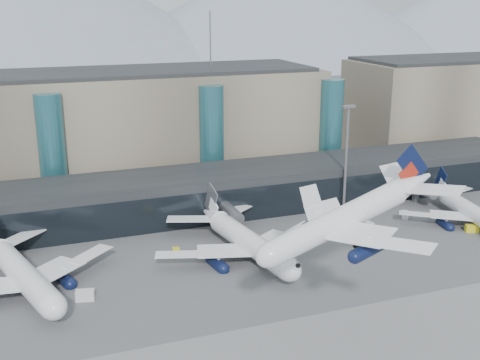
% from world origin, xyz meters
% --- Properties ---
extents(ground, '(900.00, 900.00, 0.00)m').
position_xyz_m(ground, '(0.00, 0.00, 0.00)').
color(ground, '#515154').
rests_on(ground, ground).
extents(concourse, '(170.00, 27.00, 10.00)m').
position_xyz_m(concourse, '(-0.02, 57.73, 4.97)').
color(concourse, black).
rests_on(concourse, ground).
extents(terminal_main, '(130.00, 30.00, 31.00)m').
position_xyz_m(terminal_main, '(-25.00, 90.00, 15.44)').
color(terminal_main, gray).
rests_on(terminal_main, ground).
extents(terminal_east, '(70.00, 30.00, 31.00)m').
position_xyz_m(terminal_east, '(95.00, 90.00, 15.44)').
color(terminal_east, gray).
rests_on(terminal_east, ground).
extents(teal_towers, '(116.40, 19.40, 46.00)m').
position_xyz_m(teal_towers, '(-14.99, 74.01, 14.01)').
color(teal_towers, '#286672').
rests_on(teal_towers, ground).
extents(mountain_ridge, '(910.00, 400.00, 110.00)m').
position_xyz_m(mountain_ridge, '(15.97, 380.00, 45.74)').
color(mountain_ridge, gray).
rests_on(mountain_ridge, ground).
extents(lightmast_mid, '(3.00, 1.20, 25.60)m').
position_xyz_m(lightmast_mid, '(30.00, 48.00, 14.42)').
color(lightmast_mid, slate).
rests_on(lightmast_mid, ground).
extents(hero_jet, '(31.04, 31.35, 10.14)m').
position_xyz_m(hero_jet, '(1.97, -2.56, 20.49)').
color(hero_jet, white).
rests_on(hero_jet, ground).
extents(jet_parked_left, '(36.81, 38.62, 12.40)m').
position_xyz_m(jet_parked_left, '(-44.49, 32.49, 4.69)').
color(jet_parked_left, white).
rests_on(jet_parked_left, ground).
extents(jet_parked_mid, '(38.16, 38.35, 12.42)m').
position_xyz_m(jet_parked_mid, '(-2.20, 32.55, 4.70)').
color(jet_parked_mid, white).
rests_on(jet_parked_mid, ground).
extents(jet_parked_right, '(32.97, 33.39, 10.78)m').
position_xyz_m(jet_parked_right, '(52.54, 32.34, 4.08)').
color(jet_parked_right, white).
rests_on(jet_parked_right, ground).
extents(veh_a, '(3.38, 2.35, 1.74)m').
position_xyz_m(veh_a, '(-33.92, 23.03, 0.87)').
color(veh_a, silver).
rests_on(veh_a, ground).
extents(veh_b, '(1.76, 2.48, 1.31)m').
position_xyz_m(veh_b, '(-14.71, 35.91, 0.66)').
color(veh_b, yellow).
rests_on(veh_b, ground).
extents(veh_d, '(2.62, 2.98, 1.51)m').
position_xyz_m(veh_d, '(40.74, 38.17, 0.75)').
color(veh_d, silver).
rests_on(veh_d, ground).
extents(veh_e, '(3.13, 2.52, 1.55)m').
position_xyz_m(veh_e, '(49.31, 25.65, 0.77)').
color(veh_e, yellow).
rests_on(veh_e, ground).
extents(veh_g, '(1.83, 2.44, 1.26)m').
position_xyz_m(veh_g, '(29.55, 35.80, 0.63)').
color(veh_g, silver).
rests_on(veh_g, ground).
extents(veh_h, '(4.42, 3.15, 2.20)m').
position_xyz_m(veh_h, '(2.15, 28.00, 1.10)').
color(veh_h, yellow).
rests_on(veh_h, ground).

